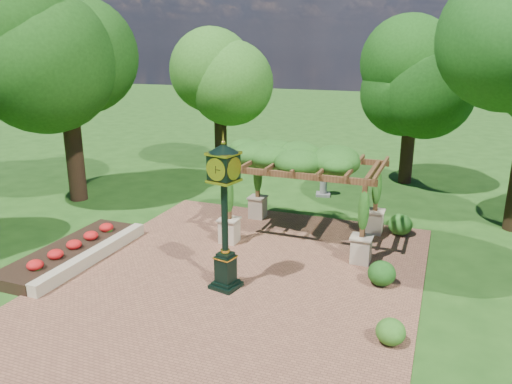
% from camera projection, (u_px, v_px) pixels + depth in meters
% --- Properties ---
extents(ground, '(120.00, 120.00, 0.00)m').
position_uv_depth(ground, '(222.00, 296.00, 13.35)').
color(ground, '#1E4714').
rests_on(ground, ground).
extents(brick_plaza, '(10.00, 12.00, 0.04)m').
position_uv_depth(brick_plaza, '(237.00, 279.00, 14.24)').
color(brick_plaza, brown).
rests_on(brick_plaza, ground).
extents(border_wall, '(0.35, 5.00, 0.40)m').
position_uv_depth(border_wall, '(93.00, 256.00, 15.33)').
color(border_wall, '#C6B793').
rests_on(border_wall, ground).
extents(flower_bed, '(1.50, 5.00, 0.36)m').
position_uv_depth(flower_bed, '(70.00, 252.00, 15.65)').
color(flower_bed, red).
rests_on(flower_bed, ground).
extents(pedestal_clock, '(0.95, 0.95, 4.09)m').
position_uv_depth(pedestal_clock, '(224.00, 204.00, 13.04)').
color(pedestal_clock, black).
rests_on(pedestal_clock, brick_plaza).
extents(pergola, '(5.13, 3.24, 3.22)m').
position_uv_depth(pergola, '(305.00, 164.00, 16.51)').
color(pergola, '#BDAB8D').
rests_on(pergola, brick_plaza).
extents(sundial, '(0.73, 0.73, 1.12)m').
position_uv_depth(sundial, '(324.00, 185.00, 21.96)').
color(sundial, gray).
rests_on(sundial, ground).
extents(shrub_front, '(0.86, 0.86, 0.60)m').
position_uv_depth(shrub_front, '(391.00, 332.00, 11.07)').
color(shrub_front, '#2E631C').
rests_on(shrub_front, brick_plaza).
extents(shrub_mid, '(0.97, 0.97, 0.70)m').
position_uv_depth(shrub_mid, '(382.00, 273.00, 13.76)').
color(shrub_mid, '#194914').
rests_on(shrub_mid, brick_plaza).
extents(shrub_back, '(0.88, 0.88, 0.74)m').
position_uv_depth(shrub_back, '(400.00, 225.00, 17.38)').
color(shrub_back, '#26601B').
rests_on(shrub_back, brick_plaza).
extents(tree_west_near, '(5.11, 5.11, 8.76)m').
position_uv_depth(tree_west_near, '(64.00, 55.00, 19.83)').
color(tree_west_near, '#321E14').
rests_on(tree_west_near, ground).
extents(tree_west_far, '(3.95, 3.95, 7.65)m').
position_uv_depth(tree_west_far, '(219.00, 68.00, 25.54)').
color(tree_west_far, black).
rests_on(tree_west_far, ground).
extents(tree_north, '(3.78, 3.78, 7.14)m').
position_uv_depth(tree_north, '(413.00, 79.00, 22.76)').
color(tree_north, '#331F14').
rests_on(tree_north, ground).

